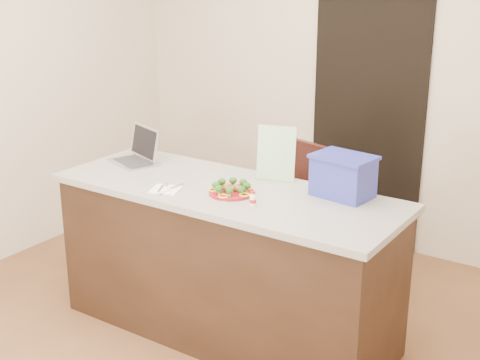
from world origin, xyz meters
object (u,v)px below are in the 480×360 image
Objects in this scene: blue_box at (343,176)px; chair at (305,208)px; plate at (231,192)px; napkin at (166,189)px; island at (227,262)px; laptop at (139,153)px; yogurt_bottle at (253,200)px.

blue_box is 0.36× the size of chair.
napkin is (-0.35, -0.15, -0.01)m from plate.
blue_box is 0.90m from chair.
plate is at bearing -74.01° from chair.
chair reaches higher than napkin.
plate is (0.08, -0.06, 0.47)m from island.
blue_box reaches higher than island.
blue_box is (0.53, 0.31, 0.11)m from plate.
laptop is at bearing 146.49° from napkin.
laptop is at bearing -124.74° from chair.
laptop reaches higher than island.
island is at bearing -150.35° from blue_box.
napkin is at bearing -13.52° from laptop.
yogurt_bottle is 0.08× the size of chair.
chair is (-0.52, 0.56, -0.48)m from blue_box.
plate is at bearing 8.06° from laptop.
yogurt_bottle reaches higher than island.
blue_box is at bearing 27.77° from napkin.
laptop is (-0.77, 0.12, 0.52)m from island.
blue_box reaches higher than chair.
island is at bearing 142.58° from plate.
chair reaches higher than plate.
plate is 3.29× the size of yogurt_bottle.
plate is 0.87m from laptop.
blue_box is at bearing 25.40° from laptop.
plate is 0.72× the size of blue_box.
laptop reaches higher than chair.
yogurt_bottle is at bearing 7.06° from napkin.
yogurt_bottle is 1.08m from laptop.
plate is 1.61× the size of napkin.
island is 0.48m from plate.
island is at bearing -79.51° from chair.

